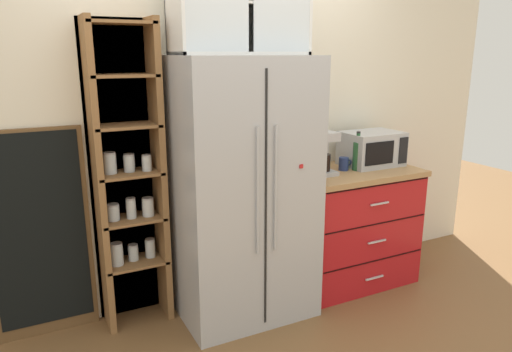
% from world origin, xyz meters
% --- Properties ---
extents(ground_plane, '(10.61, 10.61, 0.00)m').
position_xyz_m(ground_plane, '(0.00, 0.00, 0.00)').
color(ground_plane, brown).
extents(wall_back_cream, '(4.92, 0.10, 2.55)m').
position_xyz_m(wall_back_cream, '(0.00, 0.40, 1.27)').
color(wall_back_cream, silver).
rests_on(wall_back_cream, ground).
extents(refrigerator, '(0.87, 0.67, 1.73)m').
position_xyz_m(refrigerator, '(0.00, 0.02, 0.87)').
color(refrigerator, '#B7BABF').
rests_on(refrigerator, ground).
extents(pantry_shelf_column, '(0.46, 0.28, 1.95)m').
position_xyz_m(pantry_shelf_column, '(-0.69, 0.29, 0.98)').
color(pantry_shelf_column, brown).
rests_on(pantry_shelf_column, ground).
extents(counter_cabinet, '(0.95, 0.62, 0.90)m').
position_xyz_m(counter_cabinet, '(0.94, 0.06, 0.45)').
color(counter_cabinet, red).
rests_on(counter_cabinet, ground).
extents(microwave, '(0.44, 0.33, 0.26)m').
position_xyz_m(microwave, '(1.14, 0.10, 1.03)').
color(microwave, '#B7BABF').
rests_on(microwave, counter_cabinet).
extents(coffee_maker, '(0.17, 0.20, 0.31)m').
position_xyz_m(coffee_maker, '(0.63, 0.06, 1.05)').
color(coffee_maker, '#B7B7BC').
rests_on(coffee_maker, counter_cabinet).
extents(mug_navy, '(0.11, 0.07, 0.10)m').
position_xyz_m(mug_navy, '(0.85, 0.06, 0.95)').
color(mug_navy, navy).
rests_on(mug_navy, counter_cabinet).
extents(mug_sage, '(0.12, 0.08, 0.08)m').
position_xyz_m(mug_sage, '(0.94, 0.11, 0.94)').
color(mug_sage, '#8CA37F').
rests_on(mug_sage, counter_cabinet).
extents(bottle_green, '(0.07, 0.07, 0.29)m').
position_xyz_m(bottle_green, '(0.94, 0.02, 1.03)').
color(bottle_green, '#285B33').
rests_on(bottle_green, counter_cabinet).
extents(upper_cabinet, '(0.84, 0.32, 0.59)m').
position_xyz_m(upper_cabinet, '(0.00, 0.07, 2.03)').
color(upper_cabinet, silver).
rests_on(upper_cabinet, refrigerator).
extents(chalkboard_menu, '(0.60, 0.04, 1.32)m').
position_xyz_m(chalkboard_menu, '(-1.23, 0.33, 0.67)').
color(chalkboard_menu, brown).
rests_on(chalkboard_menu, ground).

